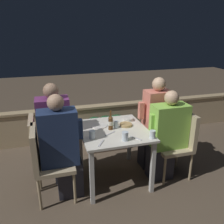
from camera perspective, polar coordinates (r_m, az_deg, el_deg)
The scene contains 24 objects.
ground_plane at distance 3.49m, azimuth 0.34°, elevation -15.54°, with size 16.00×16.00×0.00m, color brown.
parapet_wall at distance 4.54m, azimuth -4.73°, elevation -2.24°, with size 9.00×0.18×0.63m.
dining_table at distance 3.16m, azimuth 0.36°, elevation -5.88°, with size 0.87×0.94×0.75m.
planter_hedge at distance 4.14m, azimuth -1.24°, elevation -4.37°, with size 0.73×0.47×0.58m.
chair_left_near at distance 2.95m, azimuth -15.85°, elevation -10.58°, with size 0.46×0.46×0.94m.
person_navy_jumper at distance 2.90m, azimuth -11.95°, elevation -8.40°, with size 0.51×0.26×1.33m.
chair_left_far at distance 3.26m, azimuth -16.53°, elevation -7.64°, with size 0.46×0.46×0.94m.
person_purple_stripe at distance 3.20m, azimuth -13.09°, elevation -5.18°, with size 0.49×0.26×1.38m.
chair_right_near at distance 3.43m, azimuth 15.88°, elevation -6.13°, with size 0.46×0.46×0.94m.
person_green_blouse at distance 3.30m, azimuth 12.89°, elevation -5.64°, with size 0.52×0.26×1.26m.
chair_right_far at distance 3.67m, azimuth 12.94°, elevation -4.13°, with size 0.46×0.46×0.94m.
person_coral_top at distance 3.53m, azimuth 10.18°, elevation -2.58°, with size 0.47×0.26×1.37m.
beer_bottle at distance 3.08m, azimuth -0.34°, elevation -2.49°, with size 0.06×0.06×0.26m.
plate_0 at distance 3.22m, azimuth -3.15°, elevation -3.31°, with size 0.22×0.22×0.01m.
bowl_0 at distance 3.23m, azimuth 3.31°, elevation -3.02°, with size 0.17×0.17×0.03m.
bowl_1 at distance 3.42m, azimuth 3.90°, elevation -1.63°, with size 0.15×0.15×0.04m.
glass_cup_0 at distance 2.90m, azimuth 9.72°, elevation -5.33°, with size 0.07×0.07×0.10m.
glass_cup_1 at distance 3.22m, azimuth -0.29°, elevation -2.55°, with size 0.08×0.08×0.09m.
glass_cup_2 at distance 2.87m, azimuth -4.81°, elevation -5.42°, with size 0.07×0.07×0.10m.
glass_cup_3 at distance 3.15m, azimuth 1.00°, elevation -3.01°, with size 0.06×0.06×0.09m.
glass_cup_4 at distance 2.81m, azimuth 3.18°, elevation -5.83°, with size 0.08×0.08×0.11m.
fork_0 at distance 2.89m, azimuth 5.70°, elevation -6.25°, with size 0.11×0.15×0.01m.
fork_1 at distance 2.99m, azimuth -0.47°, elevation -5.19°, with size 0.16×0.10×0.01m.
fork_2 at distance 2.76m, azimuth -2.63°, elevation -7.44°, with size 0.11×0.15×0.01m.
Camera 1 is at (-0.82, -2.73, 2.01)m, focal length 38.00 mm.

